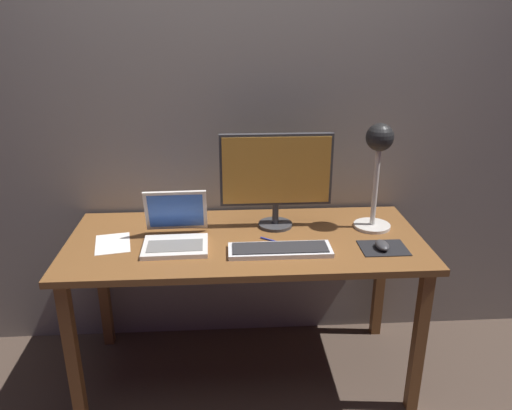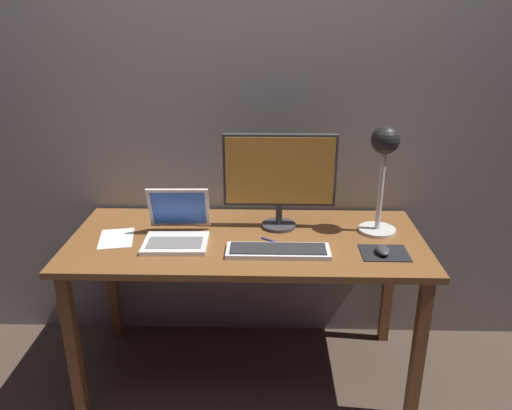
{
  "view_description": "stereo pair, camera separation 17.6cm",
  "coord_description": "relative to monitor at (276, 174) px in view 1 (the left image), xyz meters",
  "views": [
    {
      "loc": [
        -0.08,
        -2.06,
        1.7
      ],
      "look_at": [
        0.04,
        -0.05,
        0.92
      ],
      "focal_mm": 35.24,
      "sensor_mm": 36.0,
      "label": 1
    },
    {
      "loc": [
        0.09,
        -2.07,
        1.7
      ],
      "look_at": [
        0.04,
        -0.05,
        0.92
      ],
      "focal_mm": 35.24,
      "sensor_mm": 36.0,
      "label": 2
    }
  ],
  "objects": [
    {
      "name": "mousepad",
      "position": [
        0.44,
        -0.27,
        -0.26
      ],
      "size": [
        0.2,
        0.16,
        0.0
      ],
      "primitive_type": "cube",
      "color": "black",
      "rests_on": "desk"
    },
    {
      "name": "pen",
      "position": [
        -0.02,
        -0.18,
        -0.26
      ],
      "size": [
        0.12,
        0.09,
        0.01
      ],
      "primitive_type": "cylinder",
      "rotation": [
        0.0,
        1.57,
        -0.64
      ],
      "color": "#2633A5",
      "rests_on": "desk"
    },
    {
      "name": "desk",
      "position": [
        -0.15,
        -0.13,
        -0.34
      ],
      "size": [
        1.6,
        0.7,
        0.74
      ],
      "color": "brown",
      "rests_on": "ground"
    },
    {
      "name": "ground_plane",
      "position": [
        -0.15,
        -0.13,
        -1.0
      ],
      "size": [
        4.8,
        4.8,
        0.0
      ],
      "primitive_type": "plane",
      "color": "#47382D",
      "rests_on": "ground"
    },
    {
      "name": "laptop",
      "position": [
        -0.46,
        -0.15,
        -0.2
      ],
      "size": [
        0.29,
        0.3,
        0.23
      ],
      "color": "silver",
      "rests_on": "desk"
    },
    {
      "name": "keyboard_main",
      "position": [
        -0.01,
        -0.28,
        -0.25
      ],
      "size": [
        0.44,
        0.14,
        0.03
      ],
      "color": "silver",
      "rests_on": "desk"
    },
    {
      "name": "monitor",
      "position": [
        0.0,
        0.0,
        0.0
      ],
      "size": [
        0.52,
        0.16,
        0.45
      ],
      "color": "#38383A",
      "rests_on": "desk"
    },
    {
      "name": "back_wall",
      "position": [
        -0.15,
        0.27,
        0.3
      ],
      "size": [
        4.8,
        0.06,
        2.6
      ],
      "primitive_type": "cube",
      "color": "gray",
      "rests_on": "ground"
    },
    {
      "name": "mouse",
      "position": [
        0.43,
        -0.28,
        -0.24
      ],
      "size": [
        0.06,
        0.1,
        0.03
      ],
      "primitive_type": "ellipsoid",
      "color": "#38383A",
      "rests_on": "mousepad"
    },
    {
      "name": "desk_lamp",
      "position": [
        0.46,
        -0.04,
        0.09
      ],
      "size": [
        0.17,
        0.17,
        0.5
      ],
      "color": "beige",
      "rests_on": "desk"
    },
    {
      "name": "paper_sheet_near_mouse",
      "position": [
        -0.74,
        -0.15,
        -0.26
      ],
      "size": [
        0.19,
        0.23,
        0.0
      ],
      "primitive_type": "cube",
      "rotation": [
        0.0,
        0.0,
        0.19
      ],
      "color": "white",
      "rests_on": "desk"
    }
  ]
}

